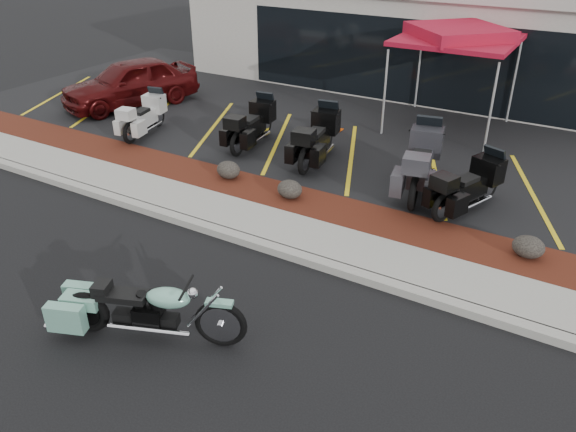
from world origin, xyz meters
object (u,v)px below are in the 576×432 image
Objects in this scene: hero_cruiser at (220,318)px; popup_canopy at (458,36)px; touring_white at (157,107)px; parked_car at (130,82)px; traffic_cone at (336,123)px.

popup_canopy is at bearing 68.07° from hero_cruiser.
parked_car is at bearing 50.66° from touring_white.
touring_white is 4.96× the size of traffic_cone.
traffic_cone is (-2.48, 8.87, -0.17)m from hero_cruiser.
popup_canopy reaches higher than touring_white.
parked_car reaches higher than touring_white.
traffic_cone is 0.11× the size of popup_canopy.
touring_white is at bearing 116.15° from hero_cruiser.
parked_car is at bearing 119.09° from hero_cruiser.
popup_canopy is (9.37, 3.00, 1.84)m from parked_car.
popup_canopy is at bearing 39.37° from parked_car.
parked_car is 10.01m from popup_canopy.
popup_canopy reaches higher than hero_cruiser.
touring_white is 5.15m from traffic_cone.
popup_canopy is (2.65, 1.82, 2.37)m from traffic_cone.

